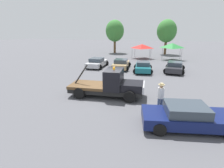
{
  "coord_description": "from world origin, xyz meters",
  "views": [
    {
      "loc": [
        4.21,
        -12.63,
        5.11
      ],
      "look_at": [
        0.5,
        0.0,
        1.05
      ],
      "focal_mm": 28.0,
      "sensor_mm": 36.0,
      "label": 1
    }
  ],
  "objects_px": {
    "parked_car_tan": "(121,64)",
    "tree_center": "(115,31)",
    "tow_truck": "(110,85)",
    "person_near_truck": "(161,95)",
    "parked_car_silver": "(97,63)",
    "foreground_car": "(189,117)",
    "tree_left": "(167,31)",
    "canopy_tent_red": "(142,46)",
    "canopy_tent_green": "(172,45)",
    "parked_car_teal": "(143,67)",
    "parked_car_charcoal": "(175,67)"
  },
  "relations": [
    {
      "from": "foreground_car",
      "to": "canopy_tent_green",
      "type": "distance_m",
      "value": 23.85
    },
    {
      "from": "parked_car_teal",
      "to": "tree_center",
      "type": "bearing_deg",
      "value": 19.33
    },
    {
      "from": "foreground_car",
      "to": "parked_car_silver",
      "type": "relative_size",
      "value": 1.14
    },
    {
      "from": "tow_truck",
      "to": "foreground_car",
      "type": "height_order",
      "value": "tow_truck"
    },
    {
      "from": "parked_car_tan",
      "to": "tree_left",
      "type": "bearing_deg",
      "value": -24.21
    },
    {
      "from": "foreground_car",
      "to": "parked_car_silver",
      "type": "distance_m",
      "value": 17.6
    },
    {
      "from": "foreground_car",
      "to": "canopy_tent_green",
      "type": "xyz_separation_m",
      "value": [
        -0.25,
        23.78,
        1.89
      ]
    },
    {
      "from": "parked_car_charcoal",
      "to": "tree_center",
      "type": "relative_size",
      "value": 0.62
    },
    {
      "from": "foreground_car",
      "to": "canopy_tent_green",
      "type": "height_order",
      "value": "canopy_tent_green"
    },
    {
      "from": "parked_car_tan",
      "to": "tree_center",
      "type": "height_order",
      "value": "tree_center"
    },
    {
      "from": "parked_car_teal",
      "to": "parked_car_charcoal",
      "type": "distance_m",
      "value": 4.0
    },
    {
      "from": "person_near_truck",
      "to": "tree_center",
      "type": "distance_m",
      "value": 31.17
    },
    {
      "from": "tree_left",
      "to": "canopy_tent_red",
      "type": "bearing_deg",
      "value": -120.01
    },
    {
      "from": "foreground_car",
      "to": "parked_car_teal",
      "type": "xyz_separation_m",
      "value": [
        -3.98,
        12.89,
        -0.0
      ]
    },
    {
      "from": "tow_truck",
      "to": "canopy_tent_green",
      "type": "xyz_separation_m",
      "value": [
        5.19,
        20.41,
        1.6
      ]
    },
    {
      "from": "parked_car_tan",
      "to": "parked_car_teal",
      "type": "xyz_separation_m",
      "value": [
        3.13,
        -1.02,
        -0.0
      ]
    },
    {
      "from": "tow_truck",
      "to": "tree_left",
      "type": "distance_m",
      "value": 28.48
    },
    {
      "from": "canopy_tent_green",
      "to": "tree_left",
      "type": "height_order",
      "value": "tree_left"
    },
    {
      "from": "canopy_tent_red",
      "to": "parked_car_charcoal",
      "type": "bearing_deg",
      "value": -61.81
    },
    {
      "from": "parked_car_teal",
      "to": "canopy_tent_red",
      "type": "height_order",
      "value": "canopy_tent_red"
    },
    {
      "from": "parked_car_silver",
      "to": "parked_car_tan",
      "type": "height_order",
      "value": "same"
    },
    {
      "from": "parked_car_silver",
      "to": "tree_center",
      "type": "height_order",
      "value": "tree_center"
    },
    {
      "from": "tow_truck",
      "to": "parked_car_tan",
      "type": "height_order",
      "value": "tow_truck"
    },
    {
      "from": "parked_car_tan",
      "to": "parked_car_teal",
      "type": "relative_size",
      "value": 1.03
    },
    {
      "from": "foreground_car",
      "to": "tree_center",
      "type": "relative_size",
      "value": 0.73
    },
    {
      "from": "person_near_truck",
      "to": "canopy_tent_red",
      "type": "xyz_separation_m",
      "value": [
        -3.99,
        22.26,
        1.15
      ]
    },
    {
      "from": "tow_truck",
      "to": "canopy_tent_green",
      "type": "relative_size",
      "value": 1.91
    },
    {
      "from": "parked_car_charcoal",
      "to": "canopy_tent_red",
      "type": "relative_size",
      "value": 1.44
    },
    {
      "from": "canopy_tent_red",
      "to": "tree_center",
      "type": "xyz_separation_m",
      "value": [
        -7.12,
        6.61,
        2.68
      ]
    },
    {
      "from": "parked_car_tan",
      "to": "canopy_tent_green",
      "type": "bearing_deg",
      "value": -40.64
    },
    {
      "from": "tow_truck",
      "to": "tree_center",
      "type": "xyz_separation_m",
      "value": [
        -7.21,
        27.24,
        4.01
      ]
    },
    {
      "from": "person_near_truck",
      "to": "canopy_tent_green",
      "type": "height_order",
      "value": "canopy_tent_green"
    },
    {
      "from": "tow_truck",
      "to": "person_near_truck",
      "type": "height_order",
      "value": "tow_truck"
    },
    {
      "from": "canopy_tent_green",
      "to": "parked_car_silver",
      "type": "bearing_deg",
      "value": -136.82
    },
    {
      "from": "tow_truck",
      "to": "canopy_tent_red",
      "type": "bearing_deg",
      "value": 85.5
    },
    {
      "from": "canopy_tent_red",
      "to": "parked_car_tan",
      "type": "bearing_deg",
      "value": -98.9
    },
    {
      "from": "parked_car_silver",
      "to": "canopy_tent_green",
      "type": "height_order",
      "value": "canopy_tent_green"
    },
    {
      "from": "parked_car_silver",
      "to": "parked_car_teal",
      "type": "relative_size",
      "value": 1.04
    },
    {
      "from": "parked_car_teal",
      "to": "tree_left",
      "type": "relative_size",
      "value": 0.61
    },
    {
      "from": "tree_center",
      "to": "person_near_truck",
      "type": "bearing_deg",
      "value": -68.96
    },
    {
      "from": "canopy_tent_green",
      "to": "tree_left",
      "type": "xyz_separation_m",
      "value": [
        -1.09,
        7.48,
        2.4
      ]
    },
    {
      "from": "parked_car_tan",
      "to": "parked_car_charcoal",
      "type": "distance_m",
      "value": 7.01
    },
    {
      "from": "person_near_truck",
      "to": "tree_left",
      "type": "relative_size",
      "value": 0.26
    },
    {
      "from": "parked_car_tan",
      "to": "canopy_tent_red",
      "type": "bearing_deg",
      "value": -14.7
    },
    {
      "from": "person_near_truck",
      "to": "canopy_tent_red",
      "type": "bearing_deg",
      "value": -28.34
    },
    {
      "from": "parked_car_charcoal",
      "to": "canopy_tent_green",
      "type": "xyz_separation_m",
      "value": [
        -0.15,
        9.92,
        1.89
      ]
    },
    {
      "from": "parked_car_charcoal",
      "to": "parked_car_silver",
      "type": "bearing_deg",
      "value": 95.03
    },
    {
      "from": "tow_truck",
      "to": "parked_car_teal",
      "type": "relative_size",
      "value": 1.35
    },
    {
      "from": "parked_car_silver",
      "to": "tree_center",
      "type": "relative_size",
      "value": 0.64
    },
    {
      "from": "tow_truck",
      "to": "tree_left",
      "type": "xyz_separation_m",
      "value": [
        4.1,
        27.89,
        3.99
      ]
    }
  ]
}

